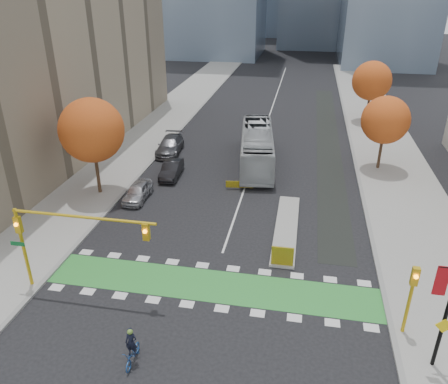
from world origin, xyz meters
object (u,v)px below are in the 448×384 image
at_px(traffic_signal_east, 412,291).
at_px(tree_east_far, 372,81).
at_px(parked_car_b, 171,169).
at_px(parked_car_a, 138,191).
at_px(tree_east_near, 385,120).
at_px(tree_west, 92,130).
at_px(cyclist, 132,351).
at_px(bus, 257,147).
at_px(parked_car_c, 170,145).
at_px(traffic_signal_west, 61,232).
at_px(hazard_board, 282,256).

bearing_deg(traffic_signal_east, tree_east_far, 87.03).
height_order(tree_east_far, parked_car_b, tree_east_far).
bearing_deg(parked_car_a, tree_east_near, 26.21).
xyz_separation_m(tree_west, cyclist, (9.57, -16.85, -4.94)).
height_order(bus, parked_car_a, bus).
bearing_deg(tree_west, tree_east_near, 22.62).
bearing_deg(cyclist, parked_car_c, 101.73).
height_order(traffic_signal_west, parked_car_b, traffic_signal_west).
bearing_deg(parked_car_c, traffic_signal_west, -92.83).
bearing_deg(traffic_signal_west, hazard_board, 21.55).
distance_m(traffic_signal_west, cyclist, 7.77).
height_order(tree_east_far, parked_car_a, tree_east_far).
bearing_deg(traffic_signal_west, bus, 69.09).
bearing_deg(bus, tree_east_far, 47.15).
bearing_deg(parked_car_b, tree_west, -141.13).
bearing_deg(parked_car_a, traffic_signal_east, -33.42).
bearing_deg(parked_car_c, parked_car_b, -77.25).
bearing_deg(parked_car_c, tree_east_near, -7.01).
height_order(tree_east_near, parked_car_c, tree_east_near).
bearing_deg(cyclist, traffic_signal_west, 139.95).
relative_size(hazard_board, cyclist, 0.70).
height_order(tree_east_near, cyclist, tree_east_near).
relative_size(tree_west, tree_east_far, 1.08).
distance_m(traffic_signal_west, parked_car_c, 23.32).
xyz_separation_m(tree_east_near, parked_car_a, (-20.41, -10.42, -4.17)).
xyz_separation_m(traffic_signal_east, bus, (-10.16, 21.63, -0.96)).
bearing_deg(bus, traffic_signal_east, -71.90).
bearing_deg(parked_car_a, traffic_signal_west, -88.55).
relative_size(hazard_board, tree_west, 0.17).
distance_m(traffic_signal_east, parked_car_c, 30.27).
relative_size(parked_car_a, parked_car_c, 0.72).
bearing_deg(tree_east_far, traffic_signal_east, -92.97).
height_order(traffic_signal_east, bus, traffic_signal_east).
distance_m(tree_east_near, tree_east_far, 16.01).
height_order(hazard_board, bus, bus).
relative_size(traffic_signal_west, traffic_signal_east, 2.08).
xyz_separation_m(traffic_signal_west, bus, (8.27, 21.63, -2.26)).
bearing_deg(bus, tree_east_near, -2.76).
bearing_deg(tree_east_near, parked_car_c, 178.48).
relative_size(parked_car_a, parked_car_b, 0.94).
relative_size(tree_west, traffic_signal_east, 2.01).
distance_m(tree_west, tree_east_far, 35.73).
distance_m(tree_east_far, parked_car_c, 26.84).
height_order(parked_car_a, parked_car_c, parked_car_c).
height_order(tree_east_near, parked_car_b, tree_east_near).
distance_m(tree_west, parked_car_a, 6.10).
height_order(tree_west, bus, tree_west).
height_order(tree_east_near, bus, tree_east_near).
xyz_separation_m(tree_west, tree_east_far, (24.50, 26.00, -0.38)).
bearing_deg(hazard_board, tree_east_near, 65.80).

